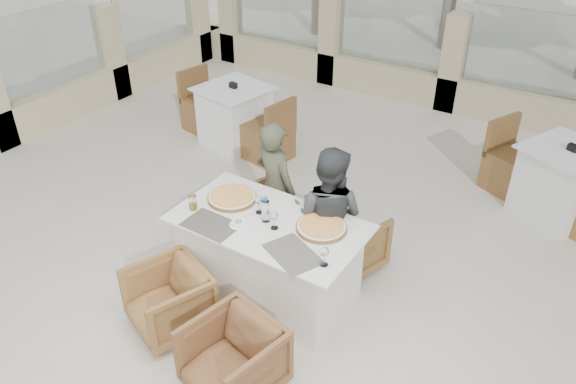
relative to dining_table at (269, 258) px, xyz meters
The scene contains 23 objects.
ground 0.39m from the dining_table, 103.81° to the right, with size 80.00×80.00×0.00m, color beige.
perimeter_wall_far 4.74m from the dining_table, 90.22° to the left, with size 10.00×0.34×1.60m, color beige, non-canonical shape.
perimeter_wall_left 4.76m from the dining_table, 162.47° to the left, with size 0.34×7.00×1.60m, color beige, non-canonical shape.
dining_table is the anchor object (origin of this frame).
placemat_near_left 0.61m from the dining_table, 142.06° to the right, with size 0.45×0.30×0.00m, color #554F49.
placemat_near_right 0.61m from the dining_table, 32.41° to the right, with size 0.45×0.30×0.00m, color #625B54.
pizza_left 0.63m from the dining_table, 166.76° to the left, with size 0.43×0.43×0.06m, color orange.
pizza_right 0.61m from the dining_table, 19.04° to the left, with size 0.41×0.41×0.05m, color orange.
water_bottle 0.50m from the dining_table, behind, with size 0.07×0.07×0.23m, color #A3BAD7.
wine_glass_centre 0.50m from the dining_table, 153.35° to the left, with size 0.08×0.08×0.18m, color silver, non-canonical shape.
wine_glass_near 0.49m from the dining_table, 27.87° to the right, with size 0.08×0.08×0.18m, color white, non-canonical shape.
wine_glass_corner 0.84m from the dining_table, 19.59° to the right, with size 0.08×0.08×0.18m, color white, non-canonical shape.
beer_glass_left 0.81m from the dining_table, 163.53° to the right, with size 0.07×0.07×0.14m, color #C58B1B.
beer_glass_right 0.58m from the dining_table, 59.38° to the left, with size 0.07×0.07×0.14m, color #C4851B.
olive_dish 0.48m from the dining_table, 136.81° to the right, with size 0.11×0.11×0.04m, color white, non-canonical shape.
armchair_far_left 0.85m from the dining_table, 119.63° to the left, with size 0.59×0.61×0.55m, color brown.
armchair_far_right 0.77m from the dining_table, 61.15° to the left, with size 0.64×0.66×0.60m, color brown.
armchair_near_left 0.91m from the dining_table, 120.72° to the right, with size 0.60×0.61×0.56m, color olive.
armchair_near_right 1.05m from the dining_table, 70.40° to the right, with size 0.61×0.63×0.57m, color brown.
diner_left 0.75m from the dining_table, 119.18° to the left, with size 0.49×0.32×1.34m, color #4A4B36.
diner_right 0.61m from the dining_table, 53.84° to the left, with size 0.65×0.51×1.35m, color #3C3F42.
bg_table_a 2.94m from the dining_table, 132.88° to the left, with size 1.64×0.82×0.77m, color white, non-canonical shape.
bg_table_b 3.27m from the dining_table, 54.64° to the left, with size 1.64×0.82×0.77m, color white, non-canonical shape.
Camera 1 is at (2.18, -3.01, 3.47)m, focal length 35.00 mm.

